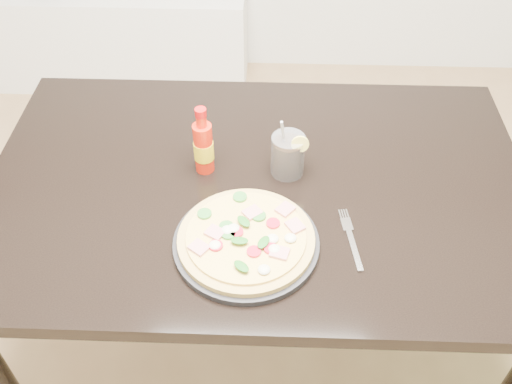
{
  "coord_description": "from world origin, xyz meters",
  "views": [
    {
      "loc": [
        0.05,
        -0.57,
        1.76
      ],
      "look_at": [
        0.01,
        0.37,
        0.83
      ],
      "focal_mm": 40.0,
      "sensor_mm": 36.0,
      "label": 1
    }
  ],
  "objects_px": {
    "dining_table": "(258,204)",
    "hot_sauce_bottle": "(203,146)",
    "plate": "(246,243)",
    "media_console": "(111,37)",
    "pizza": "(246,238)",
    "cola_cup": "(288,156)",
    "fork": "(350,237)"
  },
  "relations": [
    {
      "from": "dining_table",
      "to": "hot_sauce_bottle",
      "type": "relative_size",
      "value": 7.22
    },
    {
      "from": "plate",
      "to": "media_console",
      "type": "relative_size",
      "value": 0.24
    },
    {
      "from": "hot_sauce_bottle",
      "to": "dining_table",
      "type": "bearing_deg",
      "value": -16.95
    },
    {
      "from": "pizza",
      "to": "media_console",
      "type": "bearing_deg",
      "value": 113.9
    },
    {
      "from": "hot_sauce_bottle",
      "to": "cola_cup",
      "type": "height_order",
      "value": "hot_sauce_bottle"
    },
    {
      "from": "fork",
      "to": "media_console",
      "type": "distance_m",
      "value": 2.11
    },
    {
      "from": "pizza",
      "to": "fork",
      "type": "relative_size",
      "value": 1.66
    },
    {
      "from": "pizza",
      "to": "hot_sauce_bottle",
      "type": "bearing_deg",
      "value": 115.11
    },
    {
      "from": "cola_cup",
      "to": "fork",
      "type": "bearing_deg",
      "value": -56.79
    },
    {
      "from": "hot_sauce_bottle",
      "to": "media_console",
      "type": "xyz_separation_m",
      "value": [
        -0.67,
        1.54,
        -0.58
      ]
    },
    {
      "from": "pizza",
      "to": "hot_sauce_bottle",
      "type": "height_order",
      "value": "hot_sauce_bottle"
    },
    {
      "from": "plate",
      "to": "pizza",
      "type": "bearing_deg",
      "value": -8.54
    },
    {
      "from": "media_console",
      "to": "pizza",
      "type": "bearing_deg",
      "value": -66.1
    },
    {
      "from": "fork",
      "to": "media_console",
      "type": "bearing_deg",
      "value": 112.18
    },
    {
      "from": "dining_table",
      "to": "hot_sauce_bottle",
      "type": "distance_m",
      "value": 0.22
    },
    {
      "from": "fork",
      "to": "plate",
      "type": "bearing_deg",
      "value": 179.14
    },
    {
      "from": "plate",
      "to": "hot_sauce_bottle",
      "type": "relative_size",
      "value": 1.73
    },
    {
      "from": "cola_cup",
      "to": "media_console",
      "type": "bearing_deg",
      "value": 120.03
    },
    {
      "from": "plate",
      "to": "pizza",
      "type": "xyz_separation_m",
      "value": [
        0.0,
        -0.0,
        0.02
      ]
    },
    {
      "from": "plate",
      "to": "cola_cup",
      "type": "xyz_separation_m",
      "value": [
        0.09,
        0.26,
        0.05
      ]
    },
    {
      "from": "plate",
      "to": "media_console",
      "type": "distance_m",
      "value": 2.03
    },
    {
      "from": "hot_sauce_bottle",
      "to": "fork",
      "type": "relative_size",
      "value": 1.03
    },
    {
      "from": "dining_table",
      "to": "plate",
      "type": "relative_size",
      "value": 4.17
    },
    {
      "from": "dining_table",
      "to": "cola_cup",
      "type": "relative_size",
      "value": 7.99
    },
    {
      "from": "pizza",
      "to": "media_console",
      "type": "relative_size",
      "value": 0.22
    },
    {
      "from": "fork",
      "to": "dining_table",
      "type": "bearing_deg",
      "value": 132.22
    },
    {
      "from": "cola_cup",
      "to": "fork",
      "type": "relative_size",
      "value": 0.93
    },
    {
      "from": "pizza",
      "to": "cola_cup",
      "type": "relative_size",
      "value": 1.79
    },
    {
      "from": "pizza",
      "to": "media_console",
      "type": "xyz_separation_m",
      "value": [
        -0.8,
        1.8,
        -0.53
      ]
    },
    {
      "from": "dining_table",
      "to": "cola_cup",
      "type": "height_order",
      "value": "cola_cup"
    },
    {
      "from": "fork",
      "to": "cola_cup",
      "type": "bearing_deg",
      "value": 114.94
    },
    {
      "from": "plate",
      "to": "hot_sauce_bottle",
      "type": "bearing_deg",
      "value": 114.99
    }
  ]
}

